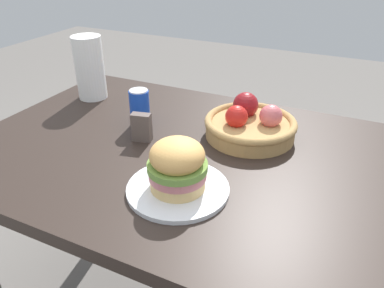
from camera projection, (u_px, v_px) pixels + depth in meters
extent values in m
cube|color=#2D231E|center=(195.00, 157.00, 1.12)|extent=(1.40, 0.90, 0.04)
cylinder|color=#2D231E|center=(112.00, 159.00, 1.82)|extent=(0.07, 0.07, 0.71)
cylinder|color=white|center=(178.00, 189.00, 0.94)|extent=(0.26, 0.26, 0.01)
cylinder|color=#E5BC75|center=(178.00, 182.00, 0.93)|extent=(0.14, 0.14, 0.03)
cylinder|color=#C67075|center=(178.00, 173.00, 0.91)|extent=(0.14, 0.14, 0.02)
cylinder|color=olive|center=(177.00, 166.00, 0.90)|extent=(0.15, 0.15, 0.02)
ellipsoid|color=#EAAD5D|center=(177.00, 155.00, 0.89)|extent=(0.13, 0.13, 0.08)
cylinder|color=blue|center=(140.00, 108.00, 1.23)|extent=(0.07, 0.07, 0.12)
cylinder|color=silver|center=(138.00, 91.00, 1.20)|extent=(0.06, 0.06, 0.00)
cylinder|color=tan|center=(250.00, 129.00, 1.18)|extent=(0.28, 0.28, 0.05)
torus|color=tan|center=(251.00, 122.00, 1.17)|extent=(0.29, 0.29, 0.02)
sphere|color=#D16066|center=(271.00, 116.00, 1.14)|extent=(0.07, 0.07, 0.07)
sphere|color=maroon|center=(246.00, 105.00, 1.21)|extent=(0.08, 0.08, 0.08)
sphere|color=red|center=(236.00, 117.00, 1.14)|extent=(0.07, 0.07, 0.07)
cylinder|color=white|center=(90.00, 68.00, 1.42)|extent=(0.11, 0.11, 0.24)
cube|color=#594C47|center=(142.00, 127.00, 1.15)|extent=(0.07, 0.04, 0.09)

